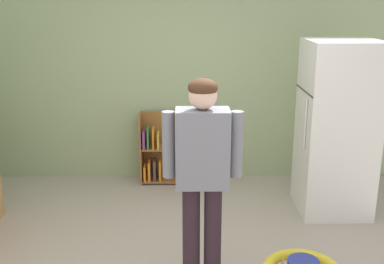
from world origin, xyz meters
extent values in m
cube|color=#99AF7E|center=(0.00, 2.33, 1.35)|extent=(5.20, 0.06, 2.70)
cube|color=white|center=(1.52, 1.32, 0.89)|extent=(0.70, 0.68, 1.78)
cylinder|color=silver|center=(1.16, 1.15, 0.98)|extent=(0.02, 0.02, 0.50)
cube|color=#333333|center=(1.17, 1.32, 1.28)|extent=(0.01, 0.67, 0.01)
cube|color=brown|center=(-0.54, 2.11, 0.42)|extent=(0.02, 0.28, 0.85)
cube|color=brown|center=(0.24, 2.11, 0.42)|extent=(0.02, 0.28, 0.85)
cube|color=brown|center=(-0.15, 2.24, 0.42)|extent=(0.80, 0.02, 0.85)
cube|color=brown|center=(-0.15, 2.11, 0.03)|extent=(0.76, 0.24, 0.02)
cube|color=brown|center=(-0.15, 2.11, 0.43)|extent=(0.76, 0.24, 0.02)
cube|color=orange|center=(-0.50, 2.08, 0.13)|extent=(0.03, 0.17, 0.18)
cube|color=#8B3D8E|center=(-0.50, 2.08, 0.55)|extent=(0.03, 0.17, 0.21)
cube|color=orange|center=(-0.45, 2.08, 0.16)|extent=(0.03, 0.17, 0.23)
cube|color=#2B8E4A|center=(-0.45, 2.08, 0.57)|extent=(0.02, 0.17, 0.26)
cube|color=#493C35|center=(-0.38, 2.08, 0.16)|extent=(0.03, 0.17, 0.25)
cube|color=orange|center=(-0.39, 2.08, 0.57)|extent=(0.02, 0.17, 0.25)
cube|color=orange|center=(-0.32, 2.08, 0.16)|extent=(0.02, 0.17, 0.24)
cube|color=gold|center=(-0.34, 2.08, 0.54)|extent=(0.02, 0.17, 0.18)
cylinder|color=#2A1C25|center=(0.03, -0.11, 0.43)|extent=(0.13, 0.13, 0.87)
cylinder|color=#2A1C25|center=(0.19, -0.11, 0.43)|extent=(0.13, 0.13, 0.87)
cube|color=slate|center=(0.11, -0.11, 1.15)|extent=(0.38, 0.22, 0.57)
cylinder|color=slate|center=(-0.13, -0.11, 1.18)|extent=(0.09, 0.09, 0.48)
cylinder|color=slate|center=(0.35, -0.11, 1.18)|extent=(0.09, 0.09, 0.48)
sphere|color=beige|center=(0.11, -0.11, 1.53)|extent=(0.20, 0.20, 0.20)
ellipsoid|color=#462A18|center=(0.11, -0.11, 1.59)|extent=(0.21, 0.21, 0.13)
camera|label=1|loc=(0.00, -3.27, 2.19)|focal=44.17mm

